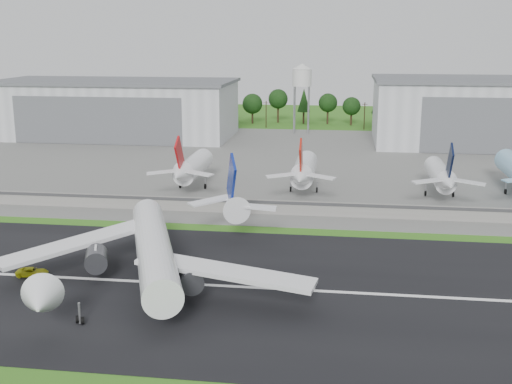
# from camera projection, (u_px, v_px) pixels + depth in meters

# --- Properties ---
(ground) EXTENTS (600.00, 600.00, 0.00)m
(ground) POSITION_uv_depth(u_px,v_px,m) (248.00, 314.00, 96.22)
(ground) COLOR #276A19
(ground) RESTS_ON ground
(runway) EXTENTS (320.00, 60.00, 0.10)m
(runway) POSITION_uv_depth(u_px,v_px,m) (257.00, 288.00, 105.83)
(runway) COLOR black
(runway) RESTS_ON ground
(runway_centerline) EXTENTS (220.00, 1.00, 0.02)m
(runway_centerline) POSITION_uv_depth(u_px,v_px,m) (257.00, 288.00, 105.82)
(runway_centerline) COLOR white
(runway_centerline) RESTS_ON runway
(apron) EXTENTS (320.00, 150.00, 0.10)m
(apron) POSITION_uv_depth(u_px,v_px,m) (302.00, 162.00, 211.69)
(apron) COLOR slate
(apron) RESTS_ON ground
(blast_fence) EXTENTS (240.00, 0.61, 3.50)m
(blast_fence) POSITION_uv_depth(u_px,v_px,m) (283.00, 208.00, 148.71)
(blast_fence) COLOR gray
(blast_fence) RESTS_ON ground
(hangar_west) EXTENTS (97.00, 44.00, 23.20)m
(hangar_west) POSITION_uv_depth(u_px,v_px,m) (116.00, 108.00, 262.88)
(hangar_west) COLOR silver
(hangar_west) RESTS_ON ground
(hangar_east) EXTENTS (102.00, 47.00, 25.20)m
(hangar_east) POSITION_uv_depth(u_px,v_px,m) (510.00, 112.00, 241.89)
(hangar_east) COLOR silver
(hangar_east) RESTS_ON ground
(water_tower) EXTENTS (8.40, 8.40, 29.40)m
(water_tower) POSITION_uv_depth(u_px,v_px,m) (302.00, 75.00, 269.10)
(water_tower) COLOR #99999E
(water_tower) RESTS_ON ground
(utility_poles) EXTENTS (230.00, 3.00, 12.00)m
(utility_poles) POSITION_uv_depth(u_px,v_px,m) (314.00, 129.00, 288.68)
(utility_poles) COLOR black
(utility_poles) RESTS_ON ground
(treeline) EXTENTS (320.00, 16.00, 22.00)m
(treeline) POSITION_uv_depth(u_px,v_px,m) (316.00, 124.00, 303.12)
(treeline) COLOR black
(treeline) RESTS_ON ground
(main_airliner) EXTENTS (53.86, 57.49, 18.17)m
(main_airliner) POSITION_uv_depth(u_px,v_px,m) (152.00, 256.00, 106.64)
(main_airliner) COLOR white
(main_airliner) RESTS_ON runway
(ground_vehicle) EXTENTS (5.66, 3.13, 1.50)m
(ground_vehicle) POSITION_uv_depth(u_px,v_px,m) (32.00, 272.00, 110.79)
(ground_vehicle) COLOR yellow
(ground_vehicle) RESTS_ON runway
(parked_jet_red_a) EXTENTS (7.36, 31.29, 16.65)m
(parked_jet_red_a) POSITION_uv_depth(u_px,v_px,m) (191.00, 168.00, 172.06)
(parked_jet_red_a) COLOR white
(parked_jet_red_a) RESTS_ON ground
(parked_jet_red_b) EXTENTS (7.36, 31.29, 16.74)m
(parked_jet_red_b) POSITION_uv_depth(u_px,v_px,m) (304.00, 171.00, 168.00)
(parked_jet_red_b) COLOR white
(parked_jet_red_b) RESTS_ON ground
(parked_jet_navy) EXTENTS (7.36, 31.29, 16.40)m
(parked_jet_navy) POSITION_uv_depth(u_px,v_px,m) (441.00, 176.00, 163.32)
(parked_jet_navy) COLOR white
(parked_jet_navy) RESTS_ON ground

